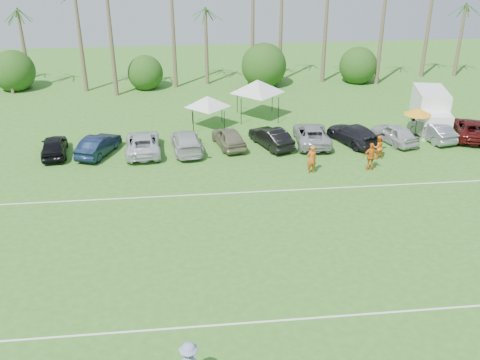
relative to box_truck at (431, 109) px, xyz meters
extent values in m
plane|color=#356E21|center=(-17.47, -23.90, -1.62)|extent=(120.00, 120.00, 0.00)
cube|color=white|center=(-17.47, -21.90, -1.61)|extent=(80.00, 0.10, 0.01)
cube|color=white|center=(-17.47, -9.90, -1.61)|extent=(80.00, 0.10, 0.01)
cone|color=brown|center=(-34.47, 14.10, 2.88)|extent=(0.44, 0.44, 9.00)
cone|color=brown|center=(-29.47, 14.10, 3.38)|extent=(0.44, 0.44, 10.00)
cone|color=brown|center=(-25.47, 14.10, 3.88)|extent=(0.44, 0.44, 11.00)
cone|color=brown|center=(-21.47, 14.10, 2.38)|extent=(0.44, 0.44, 8.00)
cone|color=brown|center=(-17.47, 14.10, 2.88)|extent=(0.44, 0.44, 9.00)
cone|color=brown|center=(-13.47, 14.10, 3.38)|extent=(0.44, 0.44, 10.00)
cone|color=brown|center=(-9.47, 14.10, 3.88)|extent=(0.44, 0.44, 11.00)
cone|color=brown|center=(-4.47, 14.10, 2.38)|extent=(0.44, 0.44, 8.00)
cone|color=brown|center=(0.53, 14.10, 2.88)|extent=(0.44, 0.44, 9.00)
cone|color=brown|center=(5.53, 14.10, 3.38)|extent=(0.44, 0.44, 10.00)
cone|color=brown|center=(9.53, 14.10, 3.88)|extent=(0.44, 0.44, 11.00)
cylinder|color=brown|center=(-36.47, 15.10, -0.92)|extent=(0.30, 0.30, 1.40)
sphere|color=#1A4112|center=(-36.47, 15.10, 0.18)|extent=(4.00, 4.00, 4.00)
cylinder|color=brown|center=(-23.47, 15.10, -0.92)|extent=(0.30, 0.30, 1.40)
sphere|color=#1A4112|center=(-23.47, 15.10, 0.18)|extent=(4.00, 4.00, 4.00)
cylinder|color=brown|center=(-11.47, 15.10, -0.92)|extent=(0.30, 0.30, 1.40)
sphere|color=#1A4112|center=(-11.47, 15.10, 0.18)|extent=(4.00, 4.00, 4.00)
cylinder|color=brown|center=(-1.47, 15.10, -0.92)|extent=(0.30, 0.30, 1.40)
sphere|color=#1A4112|center=(-1.47, 15.10, 0.18)|extent=(4.00, 4.00, 4.00)
imported|color=#CB5816|center=(-11.56, -7.46, -0.64)|extent=(0.79, 0.60, 1.96)
imported|color=orange|center=(-6.31, -5.56, -0.77)|extent=(0.93, 0.78, 1.71)
imported|color=#D36217|center=(-7.47, -7.44, -0.65)|extent=(1.16, 0.55, 1.93)
cube|color=white|center=(0.17, 0.72, 0.26)|extent=(3.19, 4.63, 2.29)
cube|color=white|center=(-0.50, -2.14, -0.66)|extent=(2.43, 2.09, 1.93)
cube|color=black|center=(-0.65, -2.81, -0.93)|extent=(2.12, 0.75, 0.92)
cube|color=#E5590C|center=(1.29, 0.46, -0.15)|extent=(0.35, 1.43, 0.83)
cylinder|color=black|center=(-1.35, -1.76, -1.21)|extent=(0.45, 0.87, 0.83)
cylinder|color=black|center=(0.44, -2.17, -1.21)|extent=(0.45, 0.87, 0.83)
cylinder|color=black|center=(-0.48, 2.00, -1.21)|extent=(0.45, 0.87, 0.83)
cylinder|color=black|center=(1.31, 1.58, -1.21)|extent=(0.45, 0.87, 0.83)
cylinder|color=black|center=(-19.12, 0.94, -0.73)|extent=(0.06, 0.06, 1.77)
cylinder|color=black|center=(-16.66, 0.94, -0.73)|extent=(0.06, 0.06, 1.77)
cylinder|color=black|center=(-19.12, 3.40, -0.73)|extent=(0.06, 0.06, 1.77)
cylinder|color=black|center=(-16.66, 3.40, -0.73)|extent=(0.06, 0.06, 1.77)
pyramid|color=silver|center=(-17.89, 2.17, 1.04)|extent=(3.83, 3.83, 0.89)
cylinder|color=black|center=(-15.11, 2.67, -0.51)|extent=(0.06, 0.06, 2.21)
cylinder|color=black|center=(-11.99, 2.67, -0.51)|extent=(0.06, 0.06, 2.21)
cylinder|color=black|center=(-15.11, 5.79, -0.51)|extent=(0.06, 0.06, 2.21)
cylinder|color=black|center=(-11.99, 5.79, -0.51)|extent=(0.06, 0.06, 2.21)
pyramid|color=silver|center=(-13.55, 4.23, 1.70)|extent=(4.78, 4.78, 1.11)
cylinder|color=black|center=(-2.05, -2.00, -0.54)|extent=(0.05, 0.05, 2.16)
cone|color=orange|center=(-2.05, -2.00, 0.54)|extent=(2.16, 2.16, 0.49)
imported|color=black|center=(-29.18, -2.49, -0.89)|extent=(2.27, 4.46, 1.45)
imported|color=black|center=(-26.03, -2.67, -0.89)|extent=(3.00, 4.67, 1.45)
imported|color=silver|center=(-22.88, -2.64, -0.89)|extent=(2.76, 5.38, 1.45)
imported|color=#BCBCBC|center=(-19.74, -2.65, -0.89)|extent=(2.56, 5.20, 1.45)
imported|color=#7B7659|center=(-16.59, -2.20, -0.89)|extent=(2.60, 4.54, 1.45)
imported|color=black|center=(-13.45, -2.50, -0.89)|extent=(3.03, 4.67, 1.45)
imported|color=#9B9CA0|center=(-10.30, -2.24, -0.89)|extent=(2.86, 5.42, 1.45)
imported|color=black|center=(-7.16, -2.49, -0.89)|extent=(3.65, 5.40, 1.45)
imported|color=#BCBCBD|center=(-4.01, -2.70, -0.89)|extent=(2.88, 4.58, 1.45)
imported|color=slate|center=(-0.87, -2.36, -0.89)|extent=(2.40, 4.63, 1.45)
imported|color=#4B0E0D|center=(2.28, -2.39, -0.89)|extent=(4.18, 5.75, 1.45)
camera|label=1|loc=(-19.84, -39.27, 13.31)|focal=40.00mm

